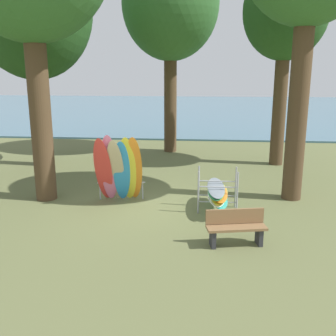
{
  "coord_description": "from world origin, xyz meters",
  "views": [
    {
      "loc": [
        1.93,
        -11.21,
        4.07
      ],
      "look_at": [
        0.85,
        0.49,
        1.1
      ],
      "focal_mm": 42.27,
      "sensor_mm": 36.0,
      "label": 1
    }
  ],
  "objects": [
    {
      "name": "ground_plane",
      "position": [
        0.0,
        0.0,
        0.0
      ],
      "size": [
        80.0,
        80.0,
        0.0
      ],
      "primitive_type": "plane",
      "color": "#60663D"
    },
    {
      "name": "lake_water",
      "position": [
        0.0,
        29.31,
        0.05
      ],
      "size": [
        80.0,
        36.0,
        0.1
      ],
      "primitive_type": "cube",
      "color": "#477084",
      "rests_on": "ground"
    },
    {
      "name": "tree_mid_behind",
      "position": [
        5.08,
        5.97,
        6.19
      ],
      "size": [
        3.42,
        3.42,
        8.28
      ],
      "color": "#4C3823",
      "rests_on": "ground"
    },
    {
      "name": "tree_far_left_back",
      "position": [
        -4.99,
        4.96,
        6.29
      ],
      "size": [
        4.78,
        4.78,
        9.09
      ],
      "color": "#4C3823",
      "rests_on": "ground"
    },
    {
      "name": "tree_far_right_back",
      "position": [
        0.25,
        8.34,
        6.92
      ],
      "size": [
        4.53,
        4.53,
        9.6
      ],
      "color": "#4C3823",
      "rests_on": "ground"
    },
    {
      "name": "leaning_board_pile",
      "position": [
        -0.65,
        0.31,
        1.05
      ],
      "size": [
        1.52,
        1.16,
        2.21
      ],
      "color": "red",
      "rests_on": "ground"
    },
    {
      "name": "board_storage_rack",
      "position": [
        2.36,
        -0.09,
        0.55
      ],
      "size": [
        1.15,
        2.12,
        1.25
      ],
      "color": "#9EA0A5",
      "rests_on": "ground"
    },
    {
      "name": "park_bench",
      "position": [
        2.73,
        -2.43,
        0.45
      ],
      "size": [
        1.45,
        0.68,
        0.85
      ],
      "color": "#2D2D33",
      "rests_on": "ground"
    }
  ]
}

